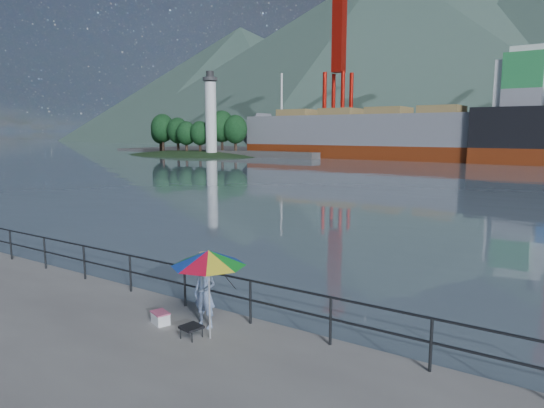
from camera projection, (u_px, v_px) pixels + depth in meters
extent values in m
cylinder|color=#2D3033|center=(156.00, 261.00, 12.42)|extent=(22.00, 0.05, 0.05)
cylinder|color=#2D3033|center=(156.00, 278.00, 12.49)|extent=(22.00, 0.05, 0.05)
cube|color=#2D3033|center=(156.00, 280.00, 12.49)|extent=(22.00, 0.06, 1.00)
cone|color=#385147|center=(241.00, 84.00, 240.19)|extent=(228.80, 228.80, 55.00)
cone|color=#385147|center=(384.00, 54.00, 208.68)|extent=(312.00, 312.00, 75.00)
ellipsoid|color=#263F1E|center=(191.00, 154.00, 92.33)|extent=(48.00, 26.40, 8.40)
cylinder|color=white|center=(211.00, 119.00, 87.26)|extent=(2.00, 2.00, 13.00)
cylinder|color=#2D2D2D|center=(210.00, 76.00, 86.14)|extent=(1.80, 1.80, 2.00)
imported|color=#265092|center=(205.00, 293.00, 10.64)|extent=(0.58, 0.40, 1.55)
cylinder|color=white|center=(209.00, 299.00, 10.01)|extent=(0.04, 0.04, 1.73)
cone|color=blue|center=(209.00, 258.00, 9.88)|extent=(1.75, 1.75, 0.32)
cube|color=black|center=(191.00, 327.00, 10.12)|extent=(0.47, 0.47, 0.05)
cube|color=#2D3033|center=(192.00, 333.00, 10.14)|extent=(0.34, 0.34, 0.21)
cube|color=white|center=(160.00, 319.00, 10.89)|extent=(0.50, 0.42, 0.25)
cylinder|color=black|center=(226.00, 313.00, 11.58)|extent=(0.62, 1.57, 1.18)
cube|color=#69240C|center=(404.00, 153.00, 79.04)|extent=(56.50, 9.78, 2.50)
cube|color=slate|center=(405.00, 130.00, 78.49)|extent=(56.50, 9.78, 5.00)
cube|color=silver|center=(534.00, 87.00, 67.71)|extent=(9.00, 8.21, 7.00)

